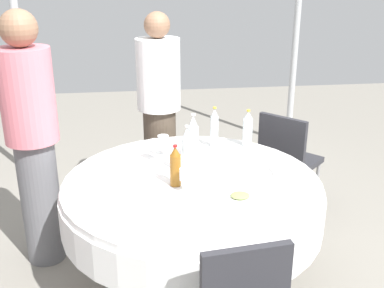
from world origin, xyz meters
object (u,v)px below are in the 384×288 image
Objects in this scene: wine_glass_mid at (163,142)px; chair_left at (287,156)px; bottle_clear_mid at (214,128)px; wine_glass_front at (185,176)px; bottle_clear_near at (187,151)px; person_rear at (33,138)px; bottle_clear_rear at (248,129)px; plate_right at (240,198)px; wine_glass_west at (155,146)px; plate_north at (122,181)px; dining_table at (192,202)px; bottle_clear_front at (193,137)px; bottle_amber_inner at (175,167)px; person_near at (159,113)px.

chair_left is at bearing -158.37° from wine_glass_mid.
bottle_clear_mid reaches higher than wine_glass_front.
bottle_clear_near is 1.02m from person_rear.
plate_right is at bearing 73.95° from bottle_clear_rear.
plate_north is at bearing 55.48° from wine_glass_west.
bottle_clear_rear is 0.31× the size of chair_left.
person_rear reaches higher than dining_table.
bottle_clear_front reaches higher than wine_glass_front.
bottle_amber_inner is 1.07× the size of plate_right.
bottle_clear_near is 0.19× the size of person_near.
person_near reaches higher than dining_table.
wine_glass_mid is (0.04, -0.47, -0.02)m from bottle_amber_inner.
bottle_clear_front is 2.16× the size of wine_glass_mid.
plate_north is (0.31, -0.08, -0.11)m from bottle_amber_inner.
bottle_clear_near is at bearing -169.83° from plate_north.
person_rear is at bearing -33.93° from plate_north.
wine_glass_front is 0.33m from plate_right.
bottle_amber_inner is at bearing -91.47° from chair_left.
chair_left is (-0.64, -0.28, -0.36)m from bottle_clear_mid.
plate_right is at bearing 129.81° from dining_table.
plate_right is at bearing 125.31° from wine_glass_west.
bottle_clear_near reaches higher than bottle_amber_inner.
person_rear is at bearing 5.54° from bottle_clear_mid.
plate_right is at bearing -73.35° from chair_left.
dining_table is 0.46m from bottle_clear_front.
bottle_clear_rear is 1.88× the size of wine_glass_front.
wine_glass_mid and wine_glass_front have the same top height.
person_rear is 1.97× the size of chair_left.
bottle_clear_rear is at bearing -106.05° from plate_right.
chair_left is at bearing -150.49° from bottle_clear_front.
bottle_clear_mid is 1.22m from person_rear.
bottle_clear_near is at bearing 111.78° from wine_glass_mid.
bottle_clear_near reaches higher than dining_table.
person_near reaches higher than wine_glass_mid.
bottle_clear_front is 2.16× the size of wine_glass_front.
bottle_clear_mid reaches higher than wine_glass_mid.
bottle_clear_front is (-0.16, -0.41, 0.03)m from bottle_amber_inner.
person_near is at bearing -86.43° from wine_glass_front.
wine_glass_front is at bearing 51.86° from bottle_clear_rear.
wine_glass_mid is 0.16× the size of chair_left.
wine_glass_west is 0.69m from person_near.
wine_glass_front is 1.08m from person_rear.
dining_table is at bearing 48.48° from bottle_clear_rear.
wine_glass_front reaches higher than plate_right.
wine_glass_mid is at bearing -17.31° from bottle_clear_front.
wine_glass_front is at bearing 77.37° from bottle_clear_front.
person_near reaches higher than bottle_clear_rear.
plate_north is 0.72m from plate_right.
chair_left is (-1.00, 0.21, -0.34)m from person_near.
bottle_clear_near is 1.07× the size of bottle_clear_mid.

